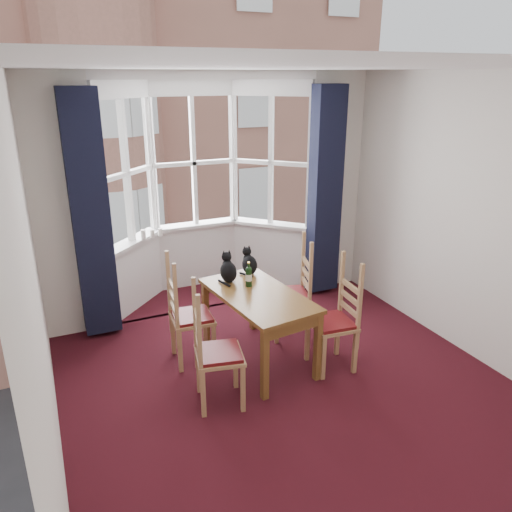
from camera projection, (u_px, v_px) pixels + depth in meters
floor at (304, 404)px, 4.42m from camera, size 4.50×4.50×0.00m
ceiling at (317, 67)px, 3.46m from camera, size 4.50×4.50×0.00m
wall_left at (36, 300)px, 3.17m from camera, size 0.00×4.50×4.50m
wall_right at (494, 226)px, 4.71m from camera, size 0.00×4.50×4.50m
wall_back_pier_left at (65, 211)px, 5.23m from camera, size 0.70×0.12×2.80m
wall_back_pier_right at (333, 184)px, 6.50m from camera, size 0.70×0.12×2.80m
bay_window at (200, 188)px, 6.30m from camera, size 2.76×0.94×2.80m
curtain_left at (91, 218)px, 5.19m from camera, size 0.38×0.22×2.60m
curtain_right at (325, 193)px, 6.28m from camera, size 0.38×0.22×2.60m
dining_table at (258, 303)px, 4.91m from camera, size 0.84×1.36×0.74m
chair_left_near at (209, 356)px, 4.29m from camera, size 0.48×0.49×0.92m
chair_left_far at (183, 319)px, 4.93m from camera, size 0.43×0.45×0.92m
chair_right_near at (340, 322)px, 4.87m from camera, size 0.44×0.45×0.92m
chair_right_far at (298, 295)px, 5.47m from camera, size 0.50×0.52×0.92m
cat_left at (228, 270)px, 5.12m from camera, size 0.20×0.26×0.32m
cat_right at (249, 263)px, 5.34m from camera, size 0.16×0.23×0.30m
wine_bottle at (249, 276)px, 5.00m from camera, size 0.07×0.07×0.26m
candle_tall at (143, 235)px, 6.03m from camera, size 0.06×0.06×0.12m
candle_short at (152, 234)px, 6.10m from camera, size 0.06×0.06×0.10m
candle_extra at (160, 232)px, 6.16m from camera, size 0.05×0.05×0.10m
street at (70, 210)px, 34.12m from camera, size 80.00×80.00×0.00m
tenement_building at (90, 113)px, 15.88m from camera, size 18.40×7.80×15.20m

